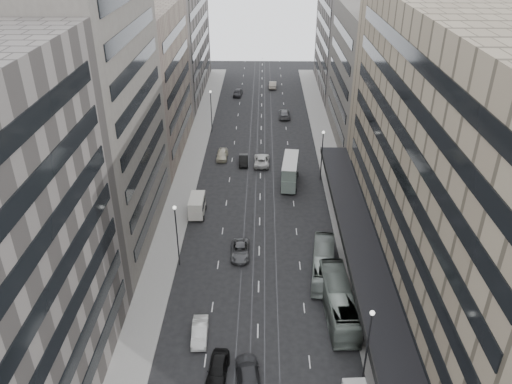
# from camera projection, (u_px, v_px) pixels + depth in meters

# --- Properties ---
(ground) EXTENTS (220.00, 220.00, 0.00)m
(ground) POSITION_uv_depth(u_px,v_px,m) (258.00, 338.00, 50.33)
(ground) COLOR black
(ground) RESTS_ON ground
(sidewalk_right) EXTENTS (4.00, 125.00, 0.15)m
(sidewalk_right) POSITION_uv_depth(u_px,v_px,m) (333.00, 172.00, 82.92)
(sidewalk_right) COLOR gray
(sidewalk_right) RESTS_ON ground
(sidewalk_left) EXTENTS (4.00, 125.00, 0.15)m
(sidewalk_left) POSITION_uv_depth(u_px,v_px,m) (189.00, 171.00, 83.24)
(sidewalk_left) COLOR gray
(sidewalk_left) RESTS_ON ground
(department_store) EXTENTS (19.20, 60.00, 30.00)m
(department_store) POSITION_uv_depth(u_px,v_px,m) (473.00, 172.00, 49.78)
(department_store) COLOR gray
(department_store) RESTS_ON ground
(building_right_mid) EXTENTS (15.00, 28.00, 24.00)m
(building_right_mid) POSITION_uv_depth(u_px,v_px,m) (381.00, 77.00, 89.69)
(building_right_mid) COLOR #534E48
(building_right_mid) RESTS_ON ground
(building_right_far) EXTENTS (15.00, 32.00, 28.00)m
(building_right_far) POSITION_uv_depth(u_px,v_px,m) (355.00, 31.00, 114.95)
(building_right_far) COLOR #69625E
(building_right_far) RESTS_ON ground
(building_left_b) EXTENTS (15.00, 26.00, 34.00)m
(building_left_b) POSITION_uv_depth(u_px,v_px,m) (79.00, 112.00, 58.99)
(building_left_b) COLOR #534E48
(building_left_b) RESTS_ON ground
(building_left_c) EXTENTS (15.00, 28.00, 25.00)m
(building_left_c) POSITION_uv_depth(u_px,v_px,m) (135.00, 83.00, 84.78)
(building_left_c) COLOR #786C5D
(building_left_c) RESTS_ON ground
(building_left_d) EXTENTS (15.00, 38.00, 28.00)m
(building_left_d) POSITION_uv_depth(u_px,v_px,m) (167.00, 34.00, 112.91)
(building_left_d) COLOR #69625E
(building_left_d) RESTS_ON ground
(lamp_right_near) EXTENTS (0.44, 0.44, 8.32)m
(lamp_right_near) POSITION_uv_depth(u_px,v_px,m) (369.00, 338.00, 43.30)
(lamp_right_near) COLOR #262628
(lamp_right_near) RESTS_ON ground
(lamp_right_far) EXTENTS (0.44, 0.44, 8.32)m
(lamp_right_far) POSITION_uv_depth(u_px,v_px,m) (322.00, 150.00, 78.28)
(lamp_right_far) COLOR #262628
(lamp_right_far) RESTS_ON ground
(lamp_left_near) EXTENTS (0.44, 0.44, 8.32)m
(lamp_left_near) POSITION_uv_depth(u_px,v_px,m) (176.00, 229.00, 58.43)
(lamp_left_near) COLOR #262628
(lamp_left_near) RESTS_ON ground
(lamp_left_far) EXTENTS (0.44, 0.44, 8.32)m
(lamp_left_far) POSITION_uv_depth(u_px,v_px,m) (211.00, 106.00, 96.03)
(lamp_left_far) COLOR #262628
(lamp_left_far) RESTS_ON ground
(bus_near) EXTENTS (3.20, 11.84, 3.27)m
(bus_near) POSITION_uv_depth(u_px,v_px,m) (338.00, 300.00, 52.84)
(bus_near) COLOR slate
(bus_near) RESTS_ON ground
(bus_far) EXTENTS (3.67, 10.57, 2.88)m
(bus_far) POSITION_uv_depth(u_px,v_px,m) (323.00, 263.00, 58.78)
(bus_far) COLOR gray
(bus_far) RESTS_ON ground
(double_decker) EXTENTS (3.14, 8.11, 4.33)m
(double_decker) POSITION_uv_depth(u_px,v_px,m) (290.00, 171.00, 78.04)
(double_decker) COLOR slate
(double_decker) RESTS_ON ground
(panel_van) EXTENTS (2.22, 4.48, 2.82)m
(panel_van) POSITION_uv_depth(u_px,v_px,m) (197.00, 205.00, 70.35)
(panel_van) COLOR beige
(panel_van) RESTS_ON ground
(sedan_0) EXTENTS (2.19, 4.70, 1.56)m
(sedan_0) POSITION_uv_depth(u_px,v_px,m) (218.00, 369.00, 45.93)
(sedan_0) COLOR black
(sedan_0) RESTS_ON ground
(sedan_1) EXTENTS (1.74, 4.47, 1.45)m
(sedan_1) POSITION_uv_depth(u_px,v_px,m) (200.00, 332.00, 50.11)
(sedan_1) COLOR silver
(sedan_1) RESTS_ON ground
(sedan_2) EXTENTS (2.39, 4.98, 1.37)m
(sedan_2) POSITION_uv_depth(u_px,v_px,m) (240.00, 251.00, 62.30)
(sedan_2) COLOR #4F4F51
(sedan_2) RESTS_ON ground
(sedan_3) EXTENTS (2.87, 5.60, 1.56)m
(sedan_3) POSITION_uv_depth(u_px,v_px,m) (248.00, 374.00, 45.38)
(sedan_3) COLOR #28282B
(sedan_3) RESTS_ON ground
(sedan_4) EXTENTS (1.91, 4.63, 1.57)m
(sedan_4) POSITION_uv_depth(u_px,v_px,m) (222.00, 155.00, 87.18)
(sedan_4) COLOR beige
(sedan_4) RESTS_ON ground
(sedan_5) EXTENTS (1.74, 4.45, 1.44)m
(sedan_5) POSITION_uv_depth(u_px,v_px,m) (243.00, 160.00, 85.32)
(sedan_5) COLOR black
(sedan_5) RESTS_ON ground
(sedan_6) EXTENTS (2.55, 5.53, 1.54)m
(sedan_6) POSITION_uv_depth(u_px,v_px,m) (262.00, 160.00, 85.26)
(sedan_6) COLOR silver
(sedan_6) RESTS_ON ground
(sedan_7) EXTENTS (2.33, 5.61, 1.62)m
(sedan_7) POSITION_uv_depth(u_px,v_px,m) (284.00, 113.00, 105.23)
(sedan_7) COLOR #5A5A5C
(sedan_7) RESTS_ON ground
(sedan_8) EXTENTS (2.29, 4.80, 1.58)m
(sedan_8) POSITION_uv_depth(u_px,v_px,m) (238.00, 93.00, 117.69)
(sedan_8) COLOR #28282A
(sedan_8) RESTS_ON ground
(sedan_9) EXTENTS (1.88, 4.94, 1.61)m
(sedan_9) POSITION_uv_depth(u_px,v_px,m) (273.00, 85.00, 123.28)
(sedan_9) COLOR #B4A795
(sedan_9) RESTS_ON ground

